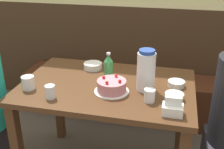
# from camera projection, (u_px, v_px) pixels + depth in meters

# --- Properties ---
(bench_seat) EXTENTS (2.04, 0.38, 0.43)m
(bench_seat) POSITION_uv_depth(u_px,v_px,m) (128.00, 96.00, 2.78)
(bench_seat) COLOR #472314
(bench_seat) RESTS_ON ground_plane
(dining_table) EXTENTS (1.12, 0.76, 0.73)m
(dining_table) POSITION_uv_depth(u_px,v_px,m) (107.00, 99.00, 1.88)
(dining_table) COLOR #4C2D19
(dining_table) RESTS_ON ground_plane
(birthday_cake) EXTENTS (0.22, 0.22, 0.10)m
(birthday_cake) POSITION_uv_depth(u_px,v_px,m) (112.00, 86.00, 1.72)
(birthday_cake) COLOR white
(birthday_cake) RESTS_ON dining_table
(water_pitcher) EXTENTS (0.11, 0.11, 0.26)m
(water_pitcher) POSITION_uv_depth(u_px,v_px,m) (146.00, 71.00, 1.71)
(water_pitcher) COLOR white
(water_pitcher) RESTS_ON dining_table
(soju_bottle) EXTENTS (0.06, 0.06, 0.19)m
(soju_bottle) POSITION_uv_depth(u_px,v_px,m) (109.00, 67.00, 1.88)
(soju_bottle) COLOR #388E4C
(soju_bottle) RESTS_ON dining_table
(napkin_holder) EXTENTS (0.11, 0.08, 0.11)m
(napkin_holder) POSITION_uv_depth(u_px,v_px,m) (173.00, 108.00, 1.48)
(napkin_holder) COLOR white
(napkin_holder) RESTS_ON dining_table
(bowl_soup_white) EXTENTS (0.11, 0.11, 0.04)m
(bowl_soup_white) POSITION_uv_depth(u_px,v_px,m) (174.00, 96.00, 1.64)
(bowl_soup_white) COLOR white
(bowl_soup_white) RESTS_ON dining_table
(bowl_rice_small) EXTENTS (0.11, 0.11, 0.04)m
(bowl_rice_small) POSITION_uv_depth(u_px,v_px,m) (176.00, 84.00, 1.80)
(bowl_rice_small) COLOR white
(bowl_rice_small) RESTS_ON dining_table
(bowl_side_dish) EXTENTS (0.13, 0.13, 0.04)m
(bowl_side_dish) POSITION_uv_depth(u_px,v_px,m) (93.00, 66.00, 2.07)
(bowl_side_dish) COLOR white
(bowl_side_dish) RESTS_ON dining_table
(glass_water_tall) EXTENTS (0.07, 0.07, 0.08)m
(glass_water_tall) POSITION_uv_depth(u_px,v_px,m) (150.00, 95.00, 1.61)
(glass_water_tall) COLOR silver
(glass_water_tall) RESTS_ON dining_table
(glass_tumbler_short) EXTENTS (0.06, 0.06, 0.08)m
(glass_tumbler_short) POSITION_uv_depth(u_px,v_px,m) (50.00, 92.00, 1.65)
(glass_tumbler_short) COLOR silver
(glass_tumbler_short) RESTS_ON dining_table
(glass_shot_small) EXTENTS (0.08, 0.08, 0.08)m
(glass_shot_small) POSITION_uv_depth(u_px,v_px,m) (28.00, 83.00, 1.76)
(glass_shot_small) COLOR silver
(glass_shot_small) RESTS_ON dining_table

